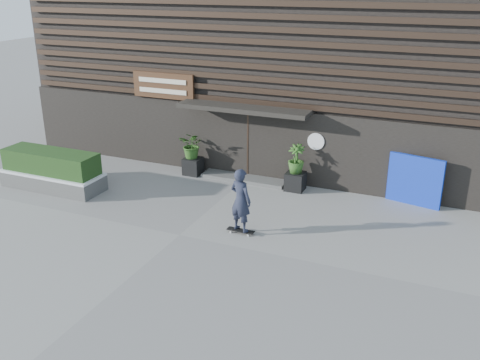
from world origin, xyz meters
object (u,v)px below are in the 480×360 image
at_px(planter_pot_right, 295,181).
at_px(planter_pot_left, 193,166).
at_px(skateboarder, 241,200).
at_px(raised_bed, 53,181).
at_px(blue_tarp, 415,181).

bearing_deg(planter_pot_right, planter_pot_left, 180.00).
bearing_deg(skateboarder, planter_pot_left, 133.07).
bearing_deg(planter_pot_left, skateboarder, -46.93).
distance_m(planter_pot_right, raised_bed, 8.04).
xyz_separation_m(planter_pot_left, blue_tarp, (7.50, 0.30, 0.48)).
bearing_deg(skateboarder, planter_pot_right, 83.61).
bearing_deg(blue_tarp, planter_pot_right, -163.31).
xyz_separation_m(planter_pot_right, raised_bed, (-7.46, -3.00, -0.05)).
height_order(planter_pot_left, skateboarder, skateboarder).
bearing_deg(planter_pot_right, skateboarder, -96.39).
relative_size(planter_pot_left, raised_bed, 0.17).
height_order(planter_pot_left, planter_pot_right, same).
relative_size(planter_pot_right, blue_tarp, 0.36).
bearing_deg(raised_bed, blue_tarp, 16.45).
relative_size(planter_pot_right, raised_bed, 0.17).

